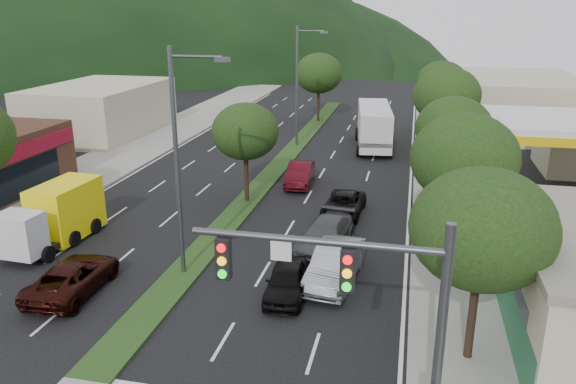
% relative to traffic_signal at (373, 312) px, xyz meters
% --- Properties ---
extents(ground, '(160.00, 160.00, 0.00)m').
position_rel_traffic_signal_xyz_m(ground, '(-9.03, 1.54, -4.65)').
color(ground, black).
rests_on(ground, ground).
extents(sidewalk_right, '(5.00, 90.00, 0.15)m').
position_rel_traffic_signal_xyz_m(sidewalk_right, '(3.47, 26.54, -4.57)').
color(sidewalk_right, gray).
rests_on(sidewalk_right, ground).
extents(sidewalk_left, '(6.00, 90.00, 0.15)m').
position_rel_traffic_signal_xyz_m(sidewalk_left, '(-22.03, 26.54, -4.57)').
color(sidewalk_left, gray).
rests_on(sidewalk_left, ground).
extents(median, '(1.60, 56.00, 0.12)m').
position_rel_traffic_signal_xyz_m(median, '(-9.03, 29.54, -4.59)').
color(median, '#203814').
rests_on(median, ground).
extents(traffic_signal, '(6.12, 0.40, 7.00)m').
position_rel_traffic_signal_xyz_m(traffic_signal, '(0.00, 0.00, 0.00)').
color(traffic_signal, '#47494C').
rests_on(traffic_signal, ground).
extents(gas_canopy, '(12.20, 8.20, 5.25)m').
position_rel_traffic_signal_xyz_m(gas_canopy, '(9.97, 23.54, 0.00)').
color(gas_canopy, silver).
rests_on(gas_canopy, ground).
extents(bldg_left_far, '(9.00, 14.00, 4.60)m').
position_rel_traffic_signal_xyz_m(bldg_left_far, '(-28.03, 35.54, -2.35)').
color(bldg_left_far, beige).
rests_on(bldg_left_far, ground).
extents(bldg_right_far, '(10.00, 16.00, 5.20)m').
position_rel_traffic_signal_xyz_m(bldg_right_far, '(10.47, 45.54, -2.05)').
color(bldg_right_far, beige).
rests_on(bldg_right_far, ground).
extents(hill_far, '(176.00, 132.00, 82.00)m').
position_rel_traffic_signal_xyz_m(hill_far, '(-89.03, 111.54, -4.65)').
color(hill_far, black).
rests_on(hill_far, ground).
extents(tree_r_a, '(4.60, 4.60, 6.63)m').
position_rel_traffic_signal_xyz_m(tree_r_a, '(2.97, 5.54, 0.17)').
color(tree_r_a, black).
rests_on(tree_r_a, sidewalk_right).
extents(tree_r_b, '(4.80, 4.80, 6.94)m').
position_rel_traffic_signal_xyz_m(tree_r_b, '(2.97, 13.54, 0.39)').
color(tree_r_b, black).
rests_on(tree_r_b, sidewalk_right).
extents(tree_r_c, '(4.40, 4.40, 6.48)m').
position_rel_traffic_signal_xyz_m(tree_r_c, '(2.97, 21.54, 0.10)').
color(tree_r_c, black).
rests_on(tree_r_c, sidewalk_right).
extents(tree_r_d, '(5.00, 5.00, 7.17)m').
position_rel_traffic_signal_xyz_m(tree_r_d, '(2.97, 31.54, 0.54)').
color(tree_r_d, black).
rests_on(tree_r_d, sidewalk_right).
extents(tree_r_e, '(4.60, 4.60, 6.71)m').
position_rel_traffic_signal_xyz_m(tree_r_e, '(2.97, 41.54, 0.25)').
color(tree_r_e, black).
rests_on(tree_r_e, sidewalk_right).
extents(tree_med_near, '(4.00, 4.00, 6.02)m').
position_rel_traffic_signal_xyz_m(tree_med_near, '(-9.03, 19.54, -0.22)').
color(tree_med_near, black).
rests_on(tree_med_near, median).
extents(tree_med_far, '(4.80, 4.80, 6.94)m').
position_rel_traffic_signal_xyz_m(tree_med_far, '(-9.03, 45.54, 0.36)').
color(tree_med_far, black).
rests_on(tree_med_far, median).
extents(streetlight_near, '(2.60, 0.25, 10.00)m').
position_rel_traffic_signal_xyz_m(streetlight_near, '(-8.82, 9.54, 0.94)').
color(streetlight_near, '#47494C').
rests_on(streetlight_near, ground).
extents(streetlight_mid, '(2.60, 0.25, 10.00)m').
position_rel_traffic_signal_xyz_m(streetlight_mid, '(-8.82, 34.54, 0.94)').
color(streetlight_mid, '#47494C').
rests_on(streetlight_mid, ground).
extents(sedan_silver, '(2.23, 5.12, 1.64)m').
position_rel_traffic_signal_xyz_m(sedan_silver, '(-2.26, 10.29, -3.83)').
color(sedan_silver, '#A8ABB0').
rests_on(sedan_silver, ground).
extents(suv_maroon, '(2.46, 5.05, 1.38)m').
position_rel_traffic_signal_xyz_m(suv_maroon, '(-12.87, 6.94, -3.95)').
color(suv_maroon, black).
rests_on(suv_maroon, ground).
extents(car_queue_a, '(1.86, 4.05, 1.34)m').
position_rel_traffic_signal_xyz_m(car_queue_a, '(-4.04, 8.60, -3.97)').
color(car_queue_a, black).
rests_on(car_queue_a, ground).
extents(car_queue_b, '(2.70, 5.27, 1.46)m').
position_rel_traffic_signal_xyz_m(car_queue_b, '(-3.20, 13.60, -3.91)').
color(car_queue_b, '#454449').
rests_on(car_queue_b, ground).
extents(car_queue_c, '(1.89, 4.63, 1.49)m').
position_rel_traffic_signal_xyz_m(car_queue_c, '(-6.55, 23.73, -3.90)').
color(car_queue_c, '#4C0C15').
rests_on(car_queue_c, ground).
extents(car_queue_d, '(2.36, 4.65, 1.26)m').
position_rel_traffic_signal_xyz_m(car_queue_d, '(-2.94, 18.60, -4.02)').
color(car_queue_d, black).
rests_on(car_queue_d, ground).
extents(box_truck, '(2.61, 6.04, 2.92)m').
position_rel_traffic_signal_xyz_m(box_truck, '(-16.59, 11.54, -3.26)').
color(box_truck, silver).
rests_on(box_truck, ground).
extents(motorhome, '(3.78, 9.35, 3.49)m').
position_rel_traffic_signal_xyz_m(motorhome, '(-2.54, 35.55, -2.78)').
color(motorhome, silver).
rests_on(motorhome, ground).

